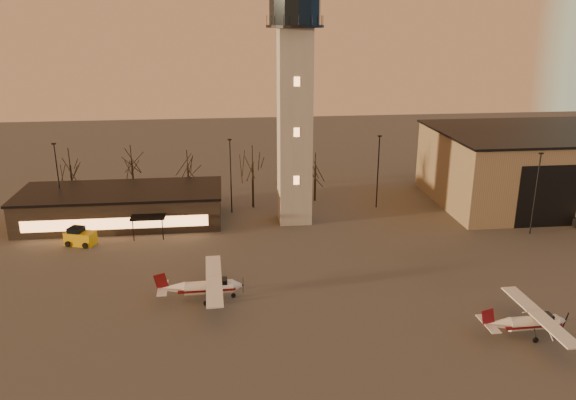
{
  "coord_description": "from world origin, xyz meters",
  "views": [
    {
      "loc": [
        -8.68,
        -38.03,
        25.07
      ],
      "look_at": [
        -2.78,
        13.0,
        8.37
      ],
      "focal_mm": 35.0,
      "sensor_mm": 36.0,
      "label": 1
    }
  ],
  "objects_px": {
    "control_tower": "(295,94)",
    "cessna_front": "(534,325)",
    "terminal": "(122,206)",
    "hangar": "(544,166)",
    "service_cart": "(80,238)",
    "cessna_rear": "(210,289)"
  },
  "relations": [
    {
      "from": "control_tower",
      "to": "cessna_front",
      "type": "distance_m",
      "value": 37.21
    },
    {
      "from": "control_tower",
      "to": "cessna_rear",
      "type": "height_order",
      "value": "control_tower"
    },
    {
      "from": "control_tower",
      "to": "cessna_front",
      "type": "xyz_separation_m",
      "value": [
        16.18,
        -29.78,
        -15.38
      ]
    },
    {
      "from": "cessna_front",
      "to": "cessna_rear",
      "type": "height_order",
      "value": "cessna_rear"
    },
    {
      "from": "terminal",
      "to": "service_cart",
      "type": "distance_m",
      "value": 8.22
    },
    {
      "from": "service_cart",
      "to": "cessna_front",
      "type": "bearing_deg",
      "value": -11.45
    },
    {
      "from": "terminal",
      "to": "cessna_rear",
      "type": "height_order",
      "value": "terminal"
    },
    {
      "from": "terminal",
      "to": "hangar",
      "type": "bearing_deg",
      "value": 1.97
    },
    {
      "from": "control_tower",
      "to": "terminal",
      "type": "xyz_separation_m",
      "value": [
        -21.99,
        1.98,
        -14.17
      ]
    },
    {
      "from": "hangar",
      "to": "terminal",
      "type": "distance_m",
      "value": 58.11
    },
    {
      "from": "terminal",
      "to": "service_cart",
      "type": "bearing_deg",
      "value": -117.41
    },
    {
      "from": "hangar",
      "to": "terminal",
      "type": "height_order",
      "value": "hangar"
    },
    {
      "from": "hangar",
      "to": "service_cart",
      "type": "distance_m",
      "value": 62.56
    },
    {
      "from": "control_tower",
      "to": "hangar",
      "type": "distance_m",
      "value": 37.9
    },
    {
      "from": "cessna_front",
      "to": "cessna_rear",
      "type": "bearing_deg",
      "value": 159.44
    },
    {
      "from": "cessna_front",
      "to": "control_tower",
      "type": "bearing_deg",
      "value": 117.29
    },
    {
      "from": "hangar",
      "to": "service_cart",
      "type": "xyz_separation_m",
      "value": [
        -61.73,
        -9.2,
        -4.36
      ]
    },
    {
      "from": "terminal",
      "to": "cessna_front",
      "type": "distance_m",
      "value": 49.67
    },
    {
      "from": "control_tower",
      "to": "cessna_front",
      "type": "height_order",
      "value": "control_tower"
    },
    {
      "from": "cessna_front",
      "to": "service_cart",
      "type": "relative_size",
      "value": 2.71
    },
    {
      "from": "terminal",
      "to": "cessna_front",
      "type": "height_order",
      "value": "terminal"
    },
    {
      "from": "terminal",
      "to": "cessna_rear",
      "type": "xyz_separation_m",
      "value": [
        11.53,
        -22.41,
        -1.14
      ]
    }
  ]
}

